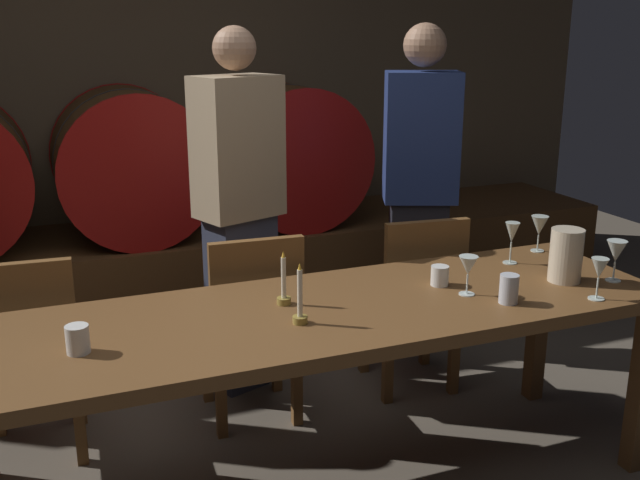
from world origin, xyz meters
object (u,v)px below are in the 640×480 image
wine_glass_far_left (468,267)px  wine_glass_left (512,234)px  cup_right (509,289)px  wine_glass_far_right (616,252)px  chair_left (27,349)px  wine_barrel_right (285,154)px  dining_table (291,331)px  candle_left (300,307)px  wine_glass_right (539,226)px  cup_left (78,339)px  guest_right (420,187)px  chair_right (416,295)px  wine_barrel_center (131,164)px  wine_glass_center (599,270)px  guest_center (239,211)px  chair_center (253,319)px  pitcher (566,255)px  candle_right (284,290)px  cup_center (440,276)px

wine_glass_far_left → wine_glass_left: 0.46m
cup_right → wine_glass_far_right: bearing=5.3°
chair_left → wine_glass_left: (1.94, -0.45, 0.39)m
wine_barrel_right → dining_table: size_ratio=0.31×
candle_left → wine_glass_right: (1.28, 0.39, 0.05)m
dining_table → candle_left: (-0.00, -0.10, 0.13)m
wine_glass_far_right → cup_left: bearing=177.7°
guest_right → cup_left: (-1.83, -1.15, -0.10)m
cup_left → chair_right: bearing=23.5°
wine_barrel_center → guest_right: 1.72m
wine_barrel_right → wine_glass_center: wine_barrel_right is taller
wine_barrel_right → wine_glass_center: bearing=-81.3°
wine_barrel_center → wine_glass_center: 2.77m
guest_center → wine_glass_right: 1.37m
chair_right → wine_glass_right: (0.43, -0.32, 0.38)m
chair_right → cup_left: chair_right is taller
wine_glass_far_right → cup_right: size_ratio=1.54×
dining_table → guest_center: guest_center is taller
wine_barrel_right → chair_center: bearing=-114.3°
pitcher → candle_left: bearing=-179.0°
wine_barrel_right → pitcher: 2.25m
pitcher → wine_glass_right: bearing=66.9°
chair_left → chair_center: same height
dining_table → chair_left: (-0.88, 0.64, -0.19)m
guest_center → candle_left: 1.09m
chair_right → cup_left: size_ratio=9.81×
wine_barrel_right → guest_center: size_ratio=0.51×
cup_right → guest_right: bearing=75.1°
wine_barrel_center → wine_glass_left: (1.30, -1.94, -0.06)m
pitcher → cup_left: bearing=179.7°
chair_right → candle_left: (-0.85, -0.71, 0.32)m
chair_center → wine_glass_right: size_ratio=5.43×
guest_right → pitcher: guest_right is taller
wine_barrel_center → candle_right: size_ratio=4.37×
dining_table → cup_right: size_ratio=26.38×
cup_left → cup_center: size_ratio=1.15×
chair_left → chair_right: bearing=-177.2°
chair_center → guest_right: 1.25m
candle_left → cup_center: candle_left is taller
chair_center → guest_center: guest_center is taller
guest_center → wine_glass_left: (0.96, -0.79, -0.01)m
wine_barrel_center → chair_left: (-0.64, -1.50, -0.45)m
wine_barrel_right → wine_glass_center: 2.45m
wine_barrel_right → chair_left: 2.24m
chair_center → cup_right: chair_center is taller
wine_glass_left → wine_glass_far_right: 0.42m
candle_left → wine_glass_far_left: (0.68, 0.03, 0.05)m
dining_table → wine_glass_far_left: (0.68, -0.07, 0.18)m
wine_barrel_right → chair_left: wine_barrel_right is taller
cup_center → cup_right: cup_right is taller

